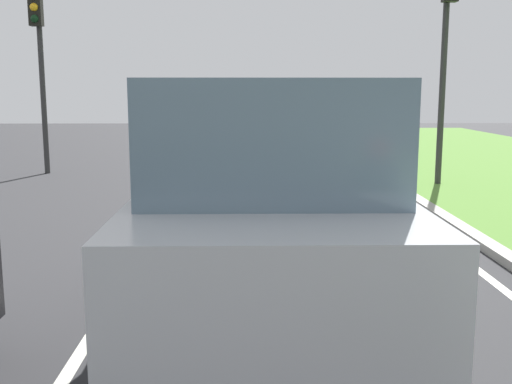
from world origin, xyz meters
name	(u,v)px	position (x,y,z in m)	size (l,w,h in m)	color
ground_plane	(204,219)	(0.00, 14.00, 0.00)	(60.00, 60.00, 0.00)	#2D2D30
lane_line_center	(163,219)	(-0.70, 14.00, 0.00)	(0.12, 32.00, 0.01)	silver
lane_line_right_edge	(411,218)	(3.60, 14.00, 0.00)	(0.12, 32.00, 0.01)	silver
curb_right	(440,215)	(4.10, 14.00, 0.06)	(0.24, 48.00, 0.12)	#9E9B93
car_suv_ahead	(265,215)	(0.88, 8.74, 1.17)	(1.97, 4.50, 2.28)	#B7BABF
traffic_light_near_right	(447,30)	(5.19, 17.44, 3.51)	(0.32, 0.50, 5.11)	#2D2D2D
traffic_light_overhead_left	(39,45)	(-4.55, 19.82, 3.34)	(0.32, 0.50, 4.91)	#2D2D2D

